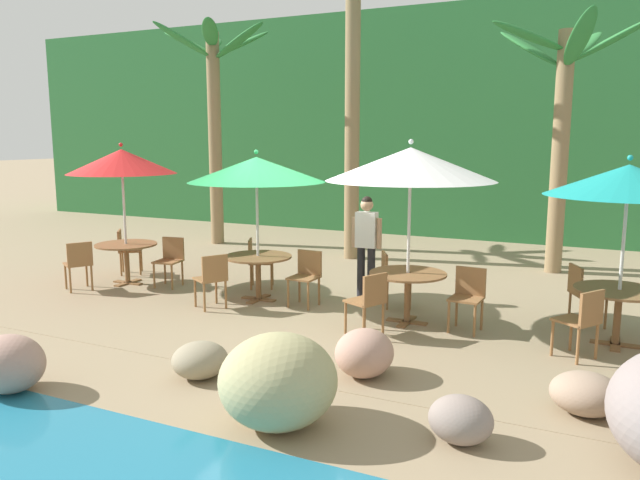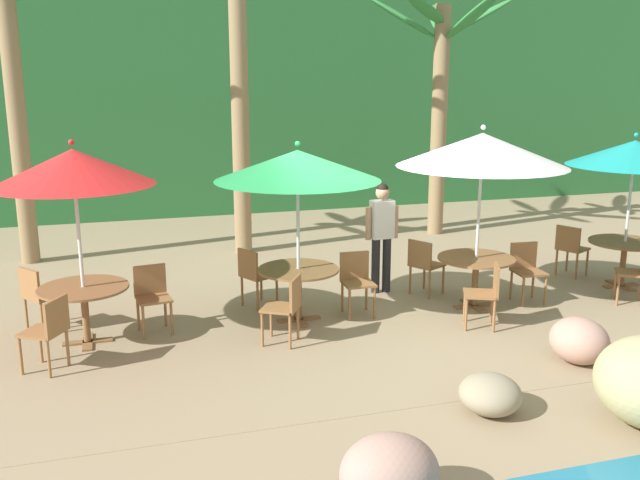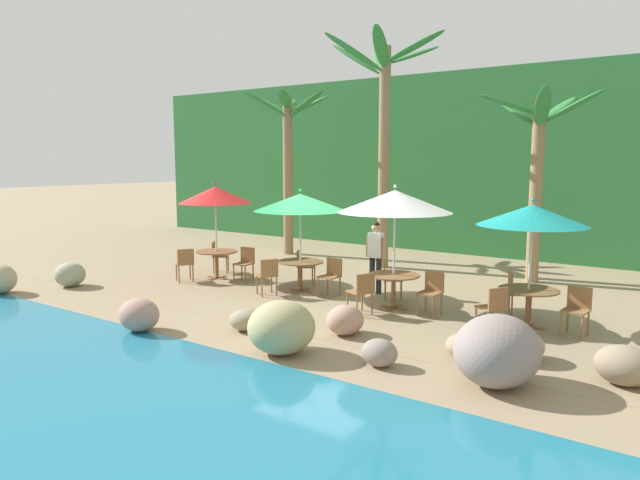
# 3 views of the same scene
# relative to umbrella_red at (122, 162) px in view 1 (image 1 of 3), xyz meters

# --- Properties ---
(ground_plane) EXTENTS (120.00, 120.00, 0.00)m
(ground_plane) POSITION_rel_umbrella_red_xyz_m (3.69, -0.19, -2.22)
(ground_plane) COLOR #937F60
(terrace_deck) EXTENTS (18.00, 5.20, 0.01)m
(terrace_deck) POSITION_rel_umbrella_red_xyz_m (3.69, -0.19, -2.21)
(terrace_deck) COLOR #937F60
(terrace_deck) RESTS_ON ground
(foliage_backdrop) EXTENTS (28.00, 2.40, 6.00)m
(foliage_backdrop) POSITION_rel_umbrella_red_xyz_m (3.69, 8.81, 0.78)
(foliage_backdrop) COLOR #286633
(foliage_backdrop) RESTS_ON ground
(rock_seawall) EXTENTS (14.83, 3.17, 1.00)m
(rock_seawall) POSITION_rel_umbrella_red_xyz_m (5.91, -3.15, -1.84)
(rock_seawall) COLOR gray
(rock_seawall) RESTS_ON ground
(umbrella_red) EXTENTS (1.91, 1.91, 2.55)m
(umbrella_red) POSITION_rel_umbrella_red_xyz_m (0.00, 0.00, 0.00)
(umbrella_red) COLOR silver
(umbrella_red) RESTS_ON ground
(dining_table_red) EXTENTS (1.10, 1.10, 0.74)m
(dining_table_red) POSITION_rel_umbrella_red_xyz_m (0.00, 0.00, -1.60)
(dining_table_red) COLOR brown
(dining_table_red) RESTS_ON ground
(chair_red_seaward) EXTENTS (0.47, 0.48, 0.87)m
(chair_red_seaward) POSITION_rel_umbrella_red_xyz_m (0.83, 0.21, -1.70)
(chair_red_seaward) COLOR olive
(chair_red_seaward) RESTS_ON ground
(chair_red_inland) EXTENTS (0.59, 0.59, 0.87)m
(chair_red_inland) POSITION_rel_umbrella_red_xyz_m (-0.59, 0.62, -1.70)
(chair_red_inland) COLOR olive
(chair_red_inland) RESTS_ON ground
(chair_red_left) EXTENTS (0.58, 0.58, 0.87)m
(chair_red_left) POSITION_rel_umbrella_red_xyz_m (-0.36, -0.78, -1.70)
(chair_red_left) COLOR olive
(chair_red_left) RESTS_ON ground
(umbrella_green) EXTENTS (2.19, 2.19, 2.45)m
(umbrella_green) POSITION_rel_umbrella_red_xyz_m (2.76, 0.04, -0.08)
(umbrella_green) COLOR silver
(umbrella_green) RESTS_ON ground
(dining_table_green) EXTENTS (1.10, 1.10, 0.74)m
(dining_table_green) POSITION_rel_umbrella_red_xyz_m (2.76, 0.04, -1.60)
(dining_table_green) COLOR brown
(dining_table_green) RESTS_ON ground
(chair_green_seaward) EXTENTS (0.44, 0.44, 0.87)m
(chair_green_seaward) POSITION_rel_umbrella_red_xyz_m (3.61, 0.09, -1.70)
(chair_green_seaward) COLOR olive
(chair_green_seaward) RESTS_ON ground
(chair_green_inland) EXTENTS (0.57, 0.57, 0.87)m
(chair_green_inland) POSITION_rel_umbrella_red_xyz_m (2.29, 0.75, -1.70)
(chair_green_inland) COLOR olive
(chair_green_inland) RESTS_ON ground
(chair_green_left) EXTENTS (0.58, 0.58, 0.87)m
(chair_green_left) POSITION_rel_umbrella_red_xyz_m (2.40, -0.74, -1.70)
(chair_green_left) COLOR olive
(chair_green_left) RESTS_ON ground
(umbrella_white) EXTENTS (2.37, 2.37, 2.62)m
(umbrella_white) POSITION_rel_umbrella_red_xyz_m (5.34, -0.14, 0.06)
(umbrella_white) COLOR silver
(umbrella_white) RESTS_ON ground
(dining_table_white) EXTENTS (1.10, 1.10, 0.74)m
(dining_table_white) POSITION_rel_umbrella_red_xyz_m (5.34, -0.14, -1.60)
(dining_table_white) COLOR brown
(dining_table_white) RESTS_ON ground
(chair_white_seaward) EXTENTS (0.45, 0.46, 0.87)m
(chair_white_seaward) POSITION_rel_umbrella_red_xyz_m (6.20, -0.10, -1.70)
(chair_white_seaward) COLOR olive
(chair_white_seaward) RESTS_ON ground
(chair_white_inland) EXTENTS (0.58, 0.57, 0.87)m
(chair_white_inland) POSITION_rel_umbrella_red_xyz_m (4.86, 0.57, -1.70)
(chair_white_inland) COLOR olive
(chair_white_inland) RESTS_ON ground
(chair_white_left) EXTENTS (0.56, 0.56, 0.87)m
(chair_white_left) POSITION_rel_umbrella_red_xyz_m (5.07, -0.95, -1.70)
(chair_white_left) COLOR olive
(chair_white_left) RESTS_ON ground
(umbrella_teal) EXTENTS (2.00, 2.00, 2.43)m
(umbrella_teal) POSITION_rel_umbrella_red_xyz_m (8.06, 0.07, -0.10)
(umbrella_teal) COLOR silver
(umbrella_teal) RESTS_ON ground
(dining_table_teal) EXTENTS (1.10, 1.10, 0.74)m
(dining_table_teal) POSITION_rel_umbrella_red_xyz_m (8.06, 0.07, -1.60)
(dining_table_teal) COLOR brown
(dining_table_teal) RESTS_ON ground
(chair_teal_inland) EXTENTS (0.57, 0.57, 0.87)m
(chair_teal_inland) POSITION_rel_umbrella_red_xyz_m (7.61, 0.79, -1.70)
(chair_teal_inland) COLOR olive
(chair_teal_inland) RESTS_ON ground
(chair_teal_left) EXTENTS (0.59, 0.58, 0.87)m
(chair_teal_left) POSITION_rel_umbrella_red_xyz_m (7.68, -0.69, -1.70)
(chair_teal_left) COLOR olive
(chair_teal_left) RESTS_ON ground
(palm_tree_nearest) EXTENTS (2.96, 2.77, 5.30)m
(palm_tree_nearest) POSITION_rel_umbrella_red_xyz_m (-1.05, 4.37, 1.37)
(palm_tree_nearest) COLOR olive
(palm_tree_nearest) RESTS_ON ground
(palm_tree_second) EXTENTS (3.82, 3.68, 6.57)m
(palm_tree_second) POSITION_rel_umbrella_red_xyz_m (2.72, 4.01, 2.22)
(palm_tree_second) COLOR olive
(palm_tree_second) RESTS_ON ground
(palm_tree_third) EXTENTS (2.97, 2.98, 4.82)m
(palm_tree_third) POSITION_rel_umbrella_red_xyz_m (6.92, 4.40, 0.98)
(palm_tree_third) COLOR olive
(palm_tree_third) RESTS_ON ground
(waiter_in_white) EXTENTS (0.52, 0.22, 1.70)m
(waiter_in_white) POSITION_rel_umbrella_red_xyz_m (4.30, 0.91, -1.23)
(waiter_in_white) COLOR #232328
(waiter_in_white) RESTS_ON ground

